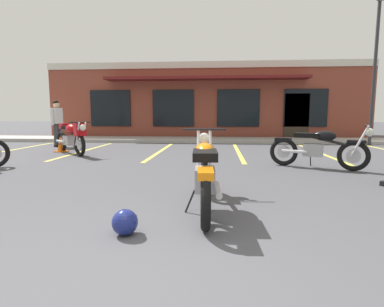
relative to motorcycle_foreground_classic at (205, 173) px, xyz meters
name	(u,v)px	position (x,y,z in m)	size (l,w,h in m)	color
ground_plane	(185,180)	(-0.44, 1.68, -0.46)	(80.00, 80.00, 0.00)	#47474C
sidewalk_kerb	(204,140)	(-0.44, 9.50, -0.39)	(22.00, 1.80, 0.14)	#A8A59E
brick_storefront_building	(207,103)	(-0.43, 13.22, 1.33)	(15.12, 5.93, 3.57)	brown
painted_stall_lines	(199,151)	(-0.44, 5.90, -0.46)	(12.49, 4.80, 0.01)	#DBCC4C
motorcycle_foreground_classic	(205,173)	(0.00, 0.00, 0.00)	(0.66, 2.11, 0.98)	black
motorcycle_silver_naked	(318,147)	(2.35, 3.12, 0.00)	(1.97, 1.17, 0.98)	black
motorcycle_blue_standard	(71,136)	(-4.15, 4.93, 0.07)	(1.68, 1.62, 0.98)	black
person_in_shorts_foreground	(57,120)	(-5.65, 6.96, 0.49)	(0.33, 0.61, 1.68)	black
helmet_on_pavement	(125,222)	(-0.75, -0.94, -0.33)	(0.26, 0.26, 0.26)	navy
traffic_cone	(61,144)	(-4.76, 5.48, -0.20)	(0.34, 0.34, 0.53)	orange
parking_lot_lamp_post	(377,51)	(5.90, 8.29, 2.99)	(0.24, 0.76, 5.40)	#2D2D33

